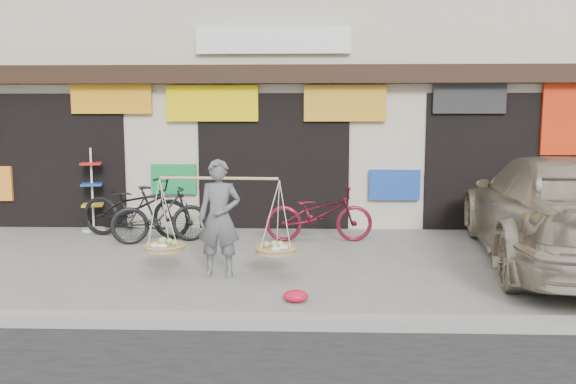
{
  "coord_description": "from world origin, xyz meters",
  "views": [
    {
      "loc": [
        0.64,
        -7.67,
        2.15
      ],
      "look_at": [
        0.37,
        0.9,
        1.07
      ],
      "focal_mm": 35.0,
      "sensor_mm": 36.0,
      "label": 1
    }
  ],
  "objects_px": {
    "street_vendor": "(219,223)",
    "bike_2": "(319,214)",
    "bike_1": "(160,214)",
    "bike_0": "(136,207)",
    "suv": "(561,210)",
    "display_rack": "(92,198)"
  },
  "relations": [
    {
      "from": "bike_0",
      "to": "bike_1",
      "type": "relative_size",
      "value": 1.27
    },
    {
      "from": "street_vendor",
      "to": "bike_1",
      "type": "bearing_deg",
      "value": 127.11
    },
    {
      "from": "bike_0",
      "to": "suv",
      "type": "relative_size",
      "value": 0.36
    },
    {
      "from": "street_vendor",
      "to": "bike_2",
      "type": "distance_m",
      "value": 2.74
    },
    {
      "from": "bike_2",
      "to": "display_rack",
      "type": "bearing_deg",
      "value": 76.63
    },
    {
      "from": "suv",
      "to": "bike_2",
      "type": "bearing_deg",
      "value": -13.18
    },
    {
      "from": "display_rack",
      "to": "bike_0",
      "type": "bearing_deg",
      "value": -29.85
    },
    {
      "from": "street_vendor",
      "to": "bike_0",
      "type": "bearing_deg",
      "value": 130.87
    },
    {
      "from": "street_vendor",
      "to": "bike_1",
      "type": "xyz_separation_m",
      "value": [
        -1.38,
        2.09,
        -0.24
      ]
    },
    {
      "from": "bike_2",
      "to": "suv",
      "type": "relative_size",
      "value": 0.32
    },
    {
      "from": "bike_0",
      "to": "display_rack",
      "type": "bearing_deg",
      "value": 72.37
    },
    {
      "from": "bike_0",
      "to": "display_rack",
      "type": "relative_size",
      "value": 1.34
    },
    {
      "from": "bike_0",
      "to": "bike_2",
      "type": "relative_size",
      "value": 1.14
    },
    {
      "from": "bike_2",
      "to": "display_rack",
      "type": "height_order",
      "value": "display_rack"
    },
    {
      "from": "street_vendor",
      "to": "suv",
      "type": "xyz_separation_m",
      "value": [
        5.04,
        0.83,
        0.08
      ]
    },
    {
      "from": "street_vendor",
      "to": "display_rack",
      "type": "distance_m",
      "value": 4.38
    },
    {
      "from": "bike_0",
      "to": "suv",
      "type": "height_order",
      "value": "suv"
    },
    {
      "from": "bike_0",
      "to": "suv",
      "type": "distance_m",
      "value": 7.23
    },
    {
      "from": "street_vendor",
      "to": "suv",
      "type": "relative_size",
      "value": 0.36
    },
    {
      "from": "street_vendor",
      "to": "bike_2",
      "type": "bearing_deg",
      "value": 61.87
    },
    {
      "from": "street_vendor",
      "to": "bike_1",
      "type": "height_order",
      "value": "street_vendor"
    },
    {
      "from": "bike_1",
      "to": "display_rack",
      "type": "height_order",
      "value": "display_rack"
    }
  ]
}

